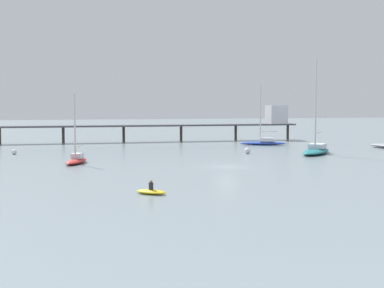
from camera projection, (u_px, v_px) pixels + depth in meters
ground_plane at (227, 167)px, 64.05m from camera, size 400.00×400.00×0.00m
pier at (207, 121)px, 108.69m from camera, size 56.16×3.76×6.74m
sailboat_blue at (263, 142)px, 97.75m from camera, size 8.19×4.98×10.12m
sailboat_teal at (316, 149)px, 80.30m from camera, size 8.67×9.54×13.23m
sailboat_red at (76, 159)px, 67.30m from camera, size 3.75×6.40×8.21m
dinghy_yellow at (151, 191)px, 44.50m from camera, size 2.69×2.66×1.14m
mooring_buoy_far at (247, 151)px, 80.64m from camera, size 0.86×0.86×0.86m
mooring_buoy_inner at (14, 152)px, 79.35m from camera, size 0.71×0.71×0.71m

